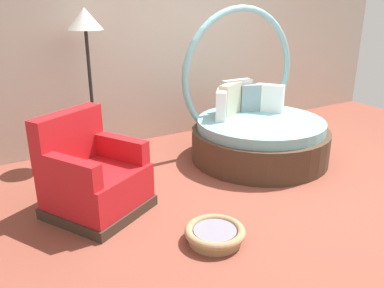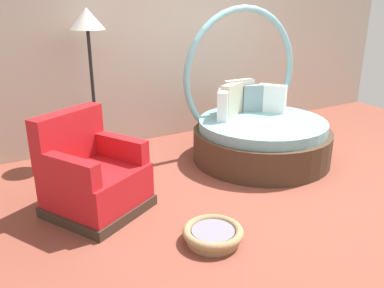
# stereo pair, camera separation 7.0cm
# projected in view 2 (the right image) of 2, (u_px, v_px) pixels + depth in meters

# --- Properties ---
(ground_plane) EXTENTS (8.00, 8.00, 0.02)m
(ground_plane) POSITION_uv_depth(u_px,v_px,m) (271.00, 192.00, 4.21)
(ground_plane) COLOR brown
(back_wall) EXTENTS (8.00, 0.12, 2.67)m
(back_wall) POSITION_uv_depth(u_px,v_px,m) (173.00, 42.00, 5.60)
(back_wall) COLOR beige
(back_wall) RESTS_ON ground_plane
(round_daybed) EXTENTS (1.70, 1.70, 1.84)m
(round_daybed) POSITION_uv_depth(u_px,v_px,m) (258.00, 129.00, 5.00)
(round_daybed) COLOR #473323
(round_daybed) RESTS_ON ground_plane
(red_armchair) EXTENTS (1.09, 1.09, 0.94)m
(red_armchair) POSITION_uv_depth(u_px,v_px,m) (92.00, 178.00, 3.74)
(red_armchair) COLOR #38281E
(red_armchair) RESTS_ON ground_plane
(pet_basket) EXTENTS (0.51, 0.51, 0.13)m
(pet_basket) POSITION_uv_depth(u_px,v_px,m) (213.00, 234.00, 3.31)
(pet_basket) COLOR #9E7F56
(pet_basket) RESTS_ON ground_plane
(floor_lamp) EXTENTS (0.40, 0.40, 1.82)m
(floor_lamp) POSITION_uv_depth(u_px,v_px,m) (88.00, 34.00, 4.53)
(floor_lamp) COLOR black
(floor_lamp) RESTS_ON ground_plane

